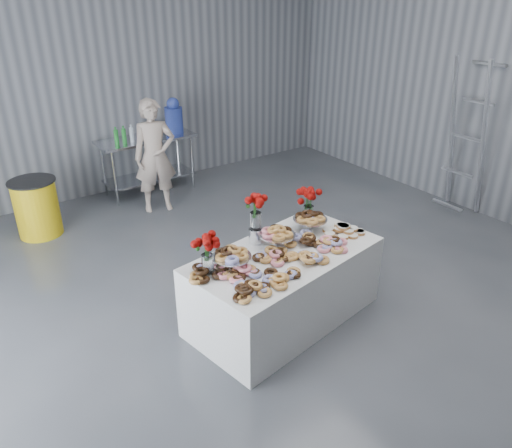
{
  "coord_description": "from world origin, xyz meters",
  "views": [
    {
      "loc": [
        -2.57,
        -3.04,
        3.13
      ],
      "look_at": [
        0.02,
        0.64,
        0.9
      ],
      "focal_mm": 35.0,
      "sensor_mm": 36.0,
      "label": 1
    }
  ],
  "objects_px": {
    "display_table": "(284,286)",
    "stepladder": "(467,138)",
    "prep_table": "(148,155)",
    "trash_barrel": "(37,208)",
    "person": "(155,156)",
    "water_jug": "(174,117)"
  },
  "relations": [
    {
      "from": "display_table",
      "to": "trash_barrel",
      "type": "distance_m",
      "value": 3.68
    },
    {
      "from": "display_table",
      "to": "water_jug",
      "type": "relative_size",
      "value": 3.43
    },
    {
      "from": "display_table",
      "to": "stepladder",
      "type": "height_order",
      "value": "stepladder"
    },
    {
      "from": "water_jug",
      "to": "person",
      "type": "height_order",
      "value": "person"
    },
    {
      "from": "water_jug",
      "to": "trash_barrel",
      "type": "xyz_separation_m",
      "value": [
        -2.35,
        -0.54,
        -0.76
      ]
    },
    {
      "from": "water_jug",
      "to": "stepladder",
      "type": "relative_size",
      "value": 0.25
    },
    {
      "from": "display_table",
      "to": "person",
      "type": "xyz_separation_m",
      "value": [
        0.12,
        3.18,
        0.45
      ]
    },
    {
      "from": "person",
      "to": "trash_barrel",
      "type": "relative_size",
      "value": 2.13
    },
    {
      "from": "water_jug",
      "to": "trash_barrel",
      "type": "bearing_deg",
      "value": -166.97
    },
    {
      "from": "stepladder",
      "to": "display_table",
      "type": "bearing_deg",
      "value": -170.87
    },
    {
      "from": "prep_table",
      "to": "trash_barrel",
      "type": "distance_m",
      "value": 1.94
    },
    {
      "from": "display_table",
      "to": "prep_table",
      "type": "bearing_deg",
      "value": 85.54
    },
    {
      "from": "trash_barrel",
      "to": "stepladder",
      "type": "bearing_deg",
      "value": -27.71
    },
    {
      "from": "display_table",
      "to": "trash_barrel",
      "type": "bearing_deg",
      "value": 114.8
    },
    {
      "from": "person",
      "to": "trash_barrel",
      "type": "height_order",
      "value": "person"
    },
    {
      "from": "display_table",
      "to": "water_jug",
      "type": "bearing_deg",
      "value": 78.32
    },
    {
      "from": "stepladder",
      "to": "trash_barrel",
      "type": "bearing_deg",
      "value": 152.29
    },
    {
      "from": "water_jug",
      "to": "trash_barrel",
      "type": "height_order",
      "value": "water_jug"
    },
    {
      "from": "water_jug",
      "to": "prep_table",
      "type": "bearing_deg",
      "value": 180.0
    },
    {
      "from": "water_jug",
      "to": "person",
      "type": "relative_size",
      "value": 0.34
    },
    {
      "from": "display_table",
      "to": "person",
      "type": "distance_m",
      "value": 3.21
    },
    {
      "from": "display_table",
      "to": "stepladder",
      "type": "bearing_deg",
      "value": 9.13
    }
  ]
}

